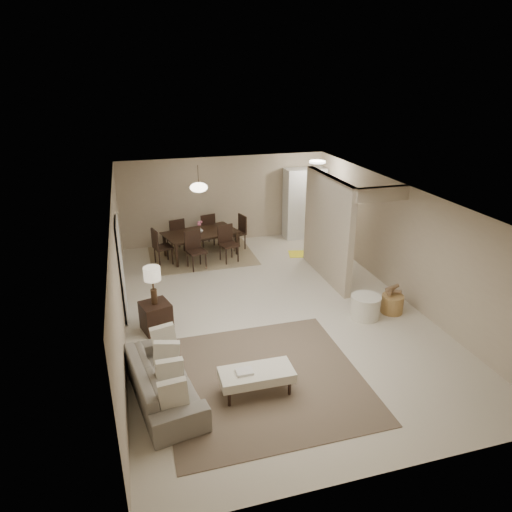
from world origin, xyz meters
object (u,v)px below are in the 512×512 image
object	(u,v)px
wicker_basket	(392,304)
side_table	(156,317)
dining_table	(201,244)
round_pouf	(365,307)
sofa	(163,380)
ottoman_bench	(257,375)
pantry_cabinet	(304,203)

from	to	relation	value
wicker_basket	side_table	bearing A→B (deg)	172.61
dining_table	round_pouf	bearing A→B (deg)	-72.90
round_pouf	wicker_basket	world-z (taller)	round_pouf
sofa	side_table	bearing A→B (deg)	-11.07
round_pouf	dining_table	world-z (taller)	dining_table
ottoman_bench	wicker_basket	xyz separation A→B (m)	(3.45, 1.73, -0.14)
side_table	dining_table	bearing A→B (deg)	67.51
ottoman_bench	dining_table	world-z (taller)	dining_table
sofa	dining_table	distance (m)	5.87
pantry_cabinet	round_pouf	bearing A→B (deg)	-96.65
sofa	wicker_basket	xyz separation A→B (m)	(4.86, 1.43, -0.12)
ottoman_bench	round_pouf	size ratio (longest dim) A/B	1.90
sofa	side_table	world-z (taller)	sofa
wicker_basket	dining_table	distance (m)	5.38
sofa	round_pouf	distance (m)	4.44
round_pouf	pantry_cabinet	bearing A→B (deg)	83.35
sofa	dining_table	world-z (taller)	dining_table
pantry_cabinet	sofa	size ratio (longest dim) A/B	0.99
side_table	wicker_basket	world-z (taller)	side_table
pantry_cabinet	wicker_basket	size ratio (longest dim) A/B	4.62
ottoman_bench	dining_table	size ratio (longest dim) A/B	0.60
ottoman_bench	dining_table	distance (m)	5.96
sofa	round_pouf	size ratio (longest dim) A/B	3.46
pantry_cabinet	side_table	world-z (taller)	pantry_cabinet
pantry_cabinet	dining_table	world-z (taller)	pantry_cabinet
sofa	ottoman_bench	xyz separation A→B (m)	(1.41, -0.30, 0.02)
round_pouf	dining_table	distance (m)	5.04
sofa	pantry_cabinet	bearing A→B (deg)	-46.53
pantry_cabinet	wicker_basket	distance (m)	5.05
ottoman_bench	dining_table	bearing A→B (deg)	89.48
pantry_cabinet	ottoman_bench	distance (m)	7.55
round_pouf	wicker_basket	xyz separation A→B (m)	(0.65, 0.04, -0.04)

